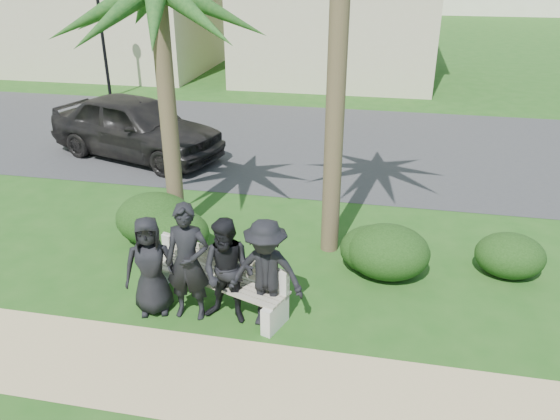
# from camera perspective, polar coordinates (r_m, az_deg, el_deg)

# --- Properties ---
(ground) EXTENTS (160.00, 160.00, 0.00)m
(ground) POSITION_cam_1_polar(r_m,az_deg,el_deg) (8.66, -0.06, -9.67)
(ground) COLOR #1E4E16
(ground) RESTS_ON ground
(footpath) EXTENTS (30.00, 1.60, 0.01)m
(footpath) POSITION_cam_1_polar(r_m,az_deg,el_deg) (7.29, -3.00, -17.61)
(footpath) COLOR tan
(footpath) RESTS_ON ground
(asphalt_street) EXTENTS (160.00, 8.00, 0.01)m
(asphalt_street) POSITION_cam_1_polar(r_m,az_deg,el_deg) (15.83, 5.72, 6.84)
(asphalt_street) COLOR #2D2D30
(asphalt_street) RESTS_ON ground
(street_lamp) EXTENTS (0.36, 0.36, 4.29)m
(street_lamp) POSITION_cam_1_polar(r_m,az_deg,el_deg) (21.73, -18.32, 18.71)
(street_lamp) COLOR black
(street_lamp) RESTS_ON ground
(park_bench) EXTENTS (2.53, 1.31, 0.82)m
(park_bench) POSITION_cam_1_polar(r_m,az_deg,el_deg) (8.51, -6.84, -7.56)
(park_bench) COLOR gray
(park_bench) RESTS_ON ground
(man_a) EXTENTS (0.89, 0.72, 1.56)m
(man_a) POSITION_cam_1_polar(r_m,az_deg,el_deg) (8.31, -13.39, -5.71)
(man_a) COLOR black
(man_a) RESTS_ON ground
(man_b) EXTENTS (0.68, 0.46, 1.83)m
(man_b) POSITION_cam_1_polar(r_m,az_deg,el_deg) (8.02, -9.61, -5.43)
(man_b) COLOR black
(man_b) RESTS_ON ground
(man_c) EXTENTS (0.87, 0.71, 1.65)m
(man_c) POSITION_cam_1_polar(r_m,az_deg,el_deg) (7.89, -5.46, -6.47)
(man_c) COLOR black
(man_c) RESTS_ON ground
(man_d) EXTENTS (1.10, 0.65, 1.68)m
(man_d) POSITION_cam_1_polar(r_m,az_deg,el_deg) (7.78, -1.49, -6.70)
(man_d) COLOR black
(man_d) RESTS_ON ground
(hedge_a) EXTENTS (1.50, 1.24, 0.98)m
(hedge_a) POSITION_cam_1_polar(r_m,az_deg,el_deg) (10.46, -12.90, -0.75)
(hedge_a) COLOR black
(hedge_a) RESTS_ON ground
(hedge_b) EXTENTS (1.31, 1.08, 0.86)m
(hedge_b) POSITION_cam_1_polar(r_m,az_deg,el_deg) (10.01, -11.07, -2.19)
(hedge_b) COLOR black
(hedge_b) RESTS_ON ground
(hedge_d) EXTENTS (1.40, 1.16, 0.92)m
(hedge_d) POSITION_cam_1_polar(r_m,az_deg,el_deg) (9.33, 11.20, -4.15)
(hedge_d) COLOR black
(hedge_d) RESTS_ON ground
(hedge_e) EXTENTS (1.26, 1.04, 0.82)m
(hedge_e) POSITION_cam_1_polar(r_m,az_deg,el_deg) (9.44, 10.08, -3.98)
(hedge_e) COLOR black
(hedge_e) RESTS_ON ground
(hedge_f) EXTENTS (1.15, 0.95, 0.75)m
(hedge_f) POSITION_cam_1_polar(r_m,az_deg,el_deg) (9.98, 22.92, -4.28)
(hedge_f) COLOR black
(hedge_f) RESTS_ON ground
(car_a) EXTENTS (5.22, 3.33, 1.65)m
(car_a) POSITION_cam_1_polar(r_m,az_deg,el_deg) (15.04, -14.82, 8.44)
(car_a) COLOR black
(car_a) RESTS_ON ground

